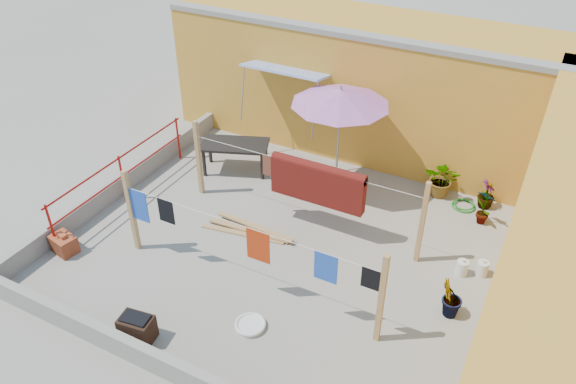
# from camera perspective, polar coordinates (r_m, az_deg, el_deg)

# --- Properties ---
(ground) EXTENTS (80.00, 80.00, 0.00)m
(ground) POSITION_cam_1_polar(r_m,az_deg,el_deg) (11.27, -0.57, -5.40)
(ground) COLOR #9E998E
(ground) RESTS_ON ground
(wall_back) EXTENTS (11.00, 3.27, 3.21)m
(wall_back) POSITION_cam_1_polar(r_m,az_deg,el_deg) (14.00, 10.49, 10.25)
(wall_back) COLOR #C27C2A
(wall_back) RESTS_ON ground
(parapet_front) EXTENTS (8.30, 0.16, 0.44)m
(parapet_front) POSITION_cam_1_polar(r_m,az_deg,el_deg) (9.07, -11.80, -17.16)
(parapet_front) COLOR gray
(parapet_front) RESTS_ON ground
(parapet_left) EXTENTS (0.16, 7.30, 0.44)m
(parapet_left) POSITION_cam_1_polar(r_m,az_deg,el_deg) (13.19, -16.40, 0.84)
(parapet_left) COLOR gray
(parapet_left) RESTS_ON ground
(red_railing) EXTENTS (0.05, 4.20, 1.10)m
(red_railing) POSITION_cam_1_polar(r_m,az_deg,el_deg) (12.67, -16.58, 2.01)
(red_railing) COLOR #9C140F
(red_railing) RESTS_ON ground
(clothesline_rig) EXTENTS (5.09, 2.35, 1.80)m
(clothesline_rig) POSITION_cam_1_polar(r_m,az_deg,el_deg) (10.90, 2.05, 0.12)
(clothesline_rig) COLOR tan
(clothesline_rig) RESTS_ON ground
(patio_umbrella) EXTENTS (2.59, 2.59, 2.52)m
(patio_umbrella) POSITION_cam_1_polar(r_m,az_deg,el_deg) (11.82, 5.36, 9.53)
(patio_umbrella) COLOR gray
(patio_umbrella) RESTS_ON ground
(outdoor_table) EXTENTS (1.75, 1.31, 0.74)m
(outdoor_table) POSITION_cam_1_polar(r_m,az_deg,el_deg) (13.26, -5.43, 4.66)
(outdoor_table) COLOR black
(outdoor_table) RESTS_ON ground
(brick_stack) EXTENTS (0.56, 0.46, 0.44)m
(brick_stack) POSITION_cam_1_polar(r_m,az_deg,el_deg) (11.85, -21.82, -4.91)
(brick_stack) COLOR #B14B29
(brick_stack) RESTS_ON ground
(lumber_pile) EXTENTS (1.96, 0.57, 0.12)m
(lumber_pile) POSITION_cam_1_polar(r_m,az_deg,el_deg) (11.57, -4.00, -3.89)
(lumber_pile) COLOR tan
(lumber_pile) RESTS_ON ground
(brazier) EXTENTS (0.59, 0.44, 0.49)m
(brazier) POSITION_cam_1_polar(r_m,az_deg,el_deg) (9.70, -15.07, -13.20)
(brazier) COLOR black
(brazier) RESTS_ON ground
(white_basin) EXTENTS (0.53, 0.53, 0.09)m
(white_basin) POSITION_cam_1_polar(r_m,az_deg,el_deg) (9.71, -3.85, -13.32)
(white_basin) COLOR silver
(white_basin) RESTS_ON ground
(water_jug_a) EXTENTS (0.22, 0.22, 0.35)m
(water_jug_a) POSITION_cam_1_polar(r_m,az_deg,el_deg) (11.12, 19.12, -7.35)
(water_jug_a) COLOR silver
(water_jug_a) RESTS_ON ground
(water_jug_b) EXTENTS (0.22, 0.22, 0.35)m
(water_jug_b) POSITION_cam_1_polar(r_m,az_deg,el_deg) (11.02, 17.25, -7.36)
(water_jug_b) COLOR silver
(water_jug_b) RESTS_ON ground
(green_hose) EXTENTS (0.52, 0.52, 0.08)m
(green_hose) POSITION_cam_1_polar(r_m,az_deg,el_deg) (12.87, 17.42, -1.30)
(green_hose) COLOR #19701B
(green_hose) RESTS_ON ground
(plant_back_a) EXTENTS (0.79, 0.69, 0.85)m
(plant_back_a) POSITION_cam_1_polar(r_m,az_deg,el_deg) (12.89, 15.44, 1.28)
(plant_back_a) COLOR #1C5618
(plant_back_a) RESTS_ON ground
(plant_back_b) EXTENTS (0.42, 0.42, 0.65)m
(plant_back_b) POSITION_cam_1_polar(r_m,az_deg,el_deg) (12.85, 19.52, -0.24)
(plant_back_b) COLOR #1C5618
(plant_back_b) RESTS_ON ground
(plant_right_a) EXTENTS (0.52, 0.45, 0.84)m
(plant_right_a) POSITION_cam_1_polar(r_m,az_deg,el_deg) (12.28, 19.37, -1.42)
(plant_right_a) COLOR #1C5618
(plant_right_a) RESTS_ON ground
(plant_right_b) EXTENTS (0.51, 0.54, 0.78)m
(plant_right_b) POSITION_cam_1_polar(r_m,az_deg,el_deg) (10.00, 16.20, -10.40)
(plant_right_b) COLOR #1C5618
(plant_right_b) RESTS_ON ground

